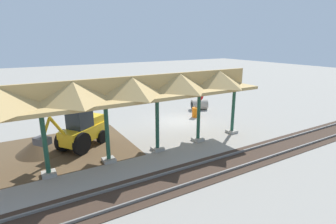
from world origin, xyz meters
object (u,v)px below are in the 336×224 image
object	(u,v)px
stop_sign	(200,99)
backhoe	(81,129)
traffic_barrel	(195,112)
concrete_pipe	(199,105)

from	to	relation	value
stop_sign	backhoe	distance (m)	11.83
stop_sign	traffic_barrel	size ratio (longest dim) A/B	2.35
stop_sign	backhoe	world-z (taller)	backhoe
stop_sign	traffic_barrel	distance (m)	1.50
backhoe	traffic_barrel	distance (m)	10.85
backhoe	traffic_barrel	size ratio (longest dim) A/B	5.29
traffic_barrel	concrete_pipe	bearing A→B (deg)	-135.03
concrete_pipe	traffic_barrel	size ratio (longest dim) A/B	2.03
stop_sign	backhoe	bearing A→B (deg)	12.04
backhoe	traffic_barrel	world-z (taller)	backhoe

